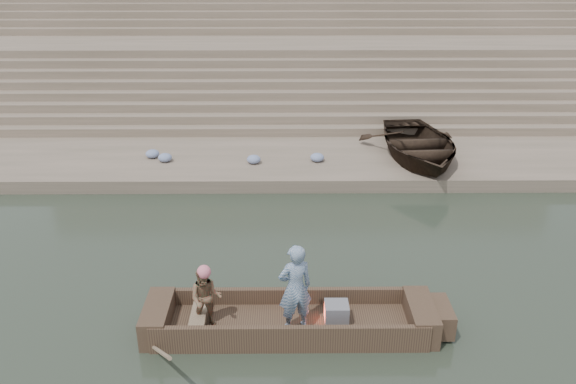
{
  "coord_description": "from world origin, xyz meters",
  "views": [
    {
      "loc": [
        -1.13,
        -9.78,
        7.19
      ],
      "look_at": [
        -1.03,
        3.02,
        1.4
      ],
      "focal_mm": 36.41,
      "sensor_mm": 36.0,
      "label": 1
    }
  ],
  "objects_px": {
    "main_rowboat": "(289,326)",
    "beached_rowboat": "(418,144)",
    "standing_man": "(295,288)",
    "rowing_man": "(206,298)",
    "television": "(336,313)"
  },
  "relations": [
    {
      "from": "main_rowboat",
      "to": "beached_rowboat",
      "type": "xyz_separation_m",
      "value": [
        4.22,
        8.34,
        0.77
      ]
    },
    {
      "from": "main_rowboat",
      "to": "standing_man",
      "type": "distance_m",
      "value": 1.03
    },
    {
      "from": "standing_man",
      "to": "beached_rowboat",
      "type": "xyz_separation_m",
      "value": [
        4.12,
        8.54,
        -0.24
      ]
    },
    {
      "from": "main_rowboat",
      "to": "television",
      "type": "height_order",
      "value": "television"
    },
    {
      "from": "main_rowboat",
      "to": "beached_rowboat",
      "type": "relative_size",
      "value": 1.08
    },
    {
      "from": "main_rowboat",
      "to": "television",
      "type": "distance_m",
      "value": 0.95
    },
    {
      "from": "main_rowboat",
      "to": "standing_man",
      "type": "bearing_deg",
      "value": -62.09
    },
    {
      "from": "main_rowboat",
      "to": "rowing_man",
      "type": "relative_size",
      "value": 3.93
    },
    {
      "from": "standing_man",
      "to": "television",
      "type": "xyz_separation_m",
      "value": [
        0.8,
        0.19,
        -0.7
      ]
    },
    {
      "from": "main_rowboat",
      "to": "beached_rowboat",
      "type": "height_order",
      "value": "beached_rowboat"
    },
    {
      "from": "rowing_man",
      "to": "beached_rowboat",
      "type": "distance_m",
      "value": 10.26
    },
    {
      "from": "standing_man",
      "to": "beached_rowboat",
      "type": "distance_m",
      "value": 9.48
    },
    {
      "from": "main_rowboat",
      "to": "standing_man",
      "type": "xyz_separation_m",
      "value": [
        0.1,
        -0.19,
        1.01
      ]
    },
    {
      "from": "rowing_man",
      "to": "television",
      "type": "bearing_deg",
      "value": 2.83
    },
    {
      "from": "standing_man",
      "to": "rowing_man",
      "type": "bearing_deg",
      "value": -21.35
    }
  ]
}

